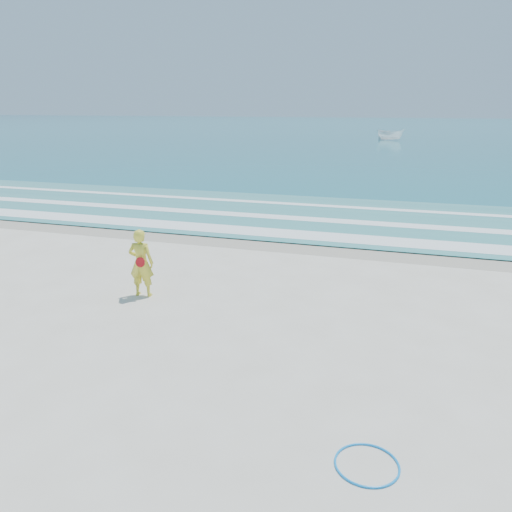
% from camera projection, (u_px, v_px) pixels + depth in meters
% --- Properties ---
extents(ground, '(400.00, 400.00, 0.00)m').
position_uv_depth(ground, '(173.00, 350.00, 10.66)').
color(ground, silver).
rests_on(ground, ground).
extents(wet_sand, '(400.00, 2.40, 0.00)m').
position_uv_depth(wet_sand, '(279.00, 243.00, 18.89)').
color(wet_sand, '#B2A893').
rests_on(wet_sand, ground).
extents(ocean, '(400.00, 190.00, 0.04)m').
position_uv_depth(ocean, '(393.00, 129.00, 106.60)').
color(ocean, '#19727F').
rests_on(ocean, ground).
extents(shallow, '(400.00, 10.00, 0.01)m').
position_uv_depth(shallow, '(306.00, 215.00, 23.44)').
color(shallow, '#59B7AD').
rests_on(shallow, ocean).
extents(foam_near, '(400.00, 1.40, 0.01)m').
position_uv_depth(foam_near, '(288.00, 234.00, 20.06)').
color(foam_near, white).
rests_on(foam_near, shallow).
extents(foam_mid, '(400.00, 0.90, 0.01)m').
position_uv_depth(foam_mid, '(303.00, 219.00, 22.71)').
color(foam_mid, white).
rests_on(foam_mid, shallow).
extents(foam_far, '(400.00, 0.60, 0.01)m').
position_uv_depth(foam_far, '(316.00, 205.00, 25.73)').
color(foam_far, white).
rests_on(foam_far, shallow).
extents(hoop, '(1.23, 1.23, 0.03)m').
position_uv_depth(hoop, '(367.00, 464.00, 7.25)').
color(hoop, '#0C87E4').
rests_on(hoop, ground).
extents(boat, '(4.41, 3.00, 1.60)m').
position_uv_depth(boat, '(390.00, 135.00, 72.29)').
color(boat, white).
rests_on(boat, ocean).
extents(woman, '(0.74, 0.53, 1.87)m').
position_uv_depth(woman, '(141.00, 263.00, 13.46)').
color(woman, yellow).
rests_on(woman, ground).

